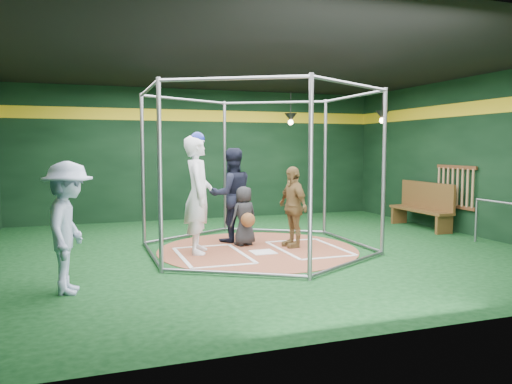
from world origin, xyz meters
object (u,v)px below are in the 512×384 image
object	(u,v)px
batter_figure	(198,194)
visitor_leopard	(293,207)
umpire	(232,195)
dugout_bench	(423,205)

from	to	relation	value
batter_figure	visitor_leopard	distance (m)	1.89
umpire	dugout_bench	xyz separation A→B (m)	(4.87, 0.17, -0.41)
batter_figure	umpire	distance (m)	1.27
umpire	dugout_bench	bearing A→B (deg)	177.31
batter_figure	dugout_bench	size ratio (longest dim) A/B	1.16
umpire	dugout_bench	world-z (taller)	umpire
umpire	batter_figure	bearing A→B (deg)	39.99
dugout_bench	batter_figure	bearing A→B (deg)	-169.62
batter_figure	visitor_leopard	bearing A→B (deg)	-1.00
umpire	dugout_bench	distance (m)	4.89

